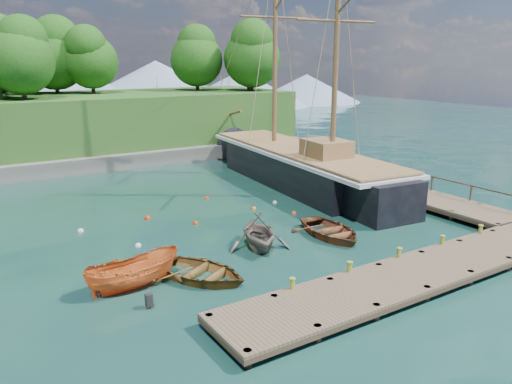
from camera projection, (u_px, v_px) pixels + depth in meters
ground at (296, 244)px, 25.87m from camera, size 160.00×160.00×0.00m
dock_near at (424, 271)px, 21.48m from camera, size 20.00×3.20×1.10m
dock_east at (363, 181)px, 37.41m from camera, size 3.20×24.00×1.10m
bollard_0 at (292, 302)px, 19.64m from camera, size 0.26×0.26×0.45m
bollard_1 at (349, 285)px, 21.19m from camera, size 0.26×0.26×0.45m
bollard_2 at (398, 269)px, 22.74m from camera, size 0.26×0.26×0.45m
bollard_3 at (441, 256)px, 24.29m from camera, size 0.26×0.26×0.45m
bollard_4 at (479, 244)px, 25.84m from camera, size 0.26×0.26×0.45m
rowboat_0 at (200, 279)px, 21.73m from camera, size 5.02×5.55×0.94m
rowboat_1 at (258, 248)px, 25.31m from camera, size 4.21×4.52×1.94m
rowboat_2 at (330, 237)px, 26.92m from camera, size 3.67×4.81×0.93m
motorboat_orange at (134, 288)px, 20.86m from camera, size 4.18×1.77×1.58m
cabin_boat_white at (380, 209)px, 31.83m from camera, size 2.21×4.86×1.82m
schooner at (300, 169)px, 37.88m from camera, size 7.27×28.59×21.14m
mooring_buoy_0 at (138, 246)px, 25.51m from camera, size 0.33×0.33×0.33m
mooring_buoy_1 at (196, 224)px, 28.98m from camera, size 0.31×0.31×0.31m
mooring_buoy_2 at (254, 209)px, 31.84m from camera, size 0.34×0.34×0.34m
mooring_buoy_3 at (275, 203)px, 33.18m from camera, size 0.28×0.28×0.28m
mooring_buoy_4 at (147, 219)px, 29.89m from camera, size 0.37×0.37×0.37m
mooring_buoy_5 at (207, 198)px, 34.25m from camera, size 0.30×0.30×0.30m
mooring_buoy_6 at (81, 232)px, 27.65m from camera, size 0.36×0.36×0.36m
mooring_buoy_7 at (294, 214)px, 30.88m from camera, size 0.31×0.31×0.31m
distant_ridge at (69, 89)px, 84.13m from camera, size 117.00×40.00×10.00m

